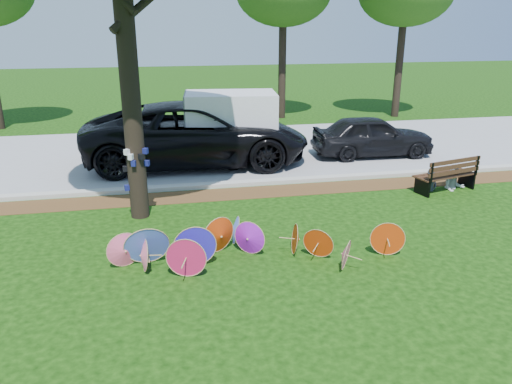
% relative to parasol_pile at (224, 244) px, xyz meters
% --- Properties ---
extents(ground, '(90.00, 90.00, 0.00)m').
position_rel_parasol_pile_xyz_m(ground, '(0.43, -0.55, -0.37)').
color(ground, black).
rests_on(ground, ground).
extents(mulch_strip, '(90.00, 1.00, 0.01)m').
position_rel_parasol_pile_xyz_m(mulch_strip, '(0.43, 3.95, -0.37)').
color(mulch_strip, '#472D16').
rests_on(mulch_strip, ground).
extents(curb, '(90.00, 0.30, 0.12)m').
position_rel_parasol_pile_xyz_m(curb, '(0.43, 4.65, -0.31)').
color(curb, '#B7B5AD').
rests_on(curb, ground).
extents(street, '(90.00, 8.00, 0.01)m').
position_rel_parasol_pile_xyz_m(street, '(0.43, 8.80, -0.37)').
color(street, gray).
rests_on(street, ground).
extents(parasol_pile, '(5.91, 2.17, 0.89)m').
position_rel_parasol_pile_xyz_m(parasol_pile, '(0.00, 0.00, 0.00)').
color(parasol_pile, '#E35278').
rests_on(parasol_pile, ground).
extents(black_van, '(7.40, 3.64, 2.02)m').
position_rel_parasol_pile_xyz_m(black_van, '(0.09, 7.23, 0.64)').
color(black_van, black).
rests_on(black_van, ground).
extents(dark_pickup, '(4.22, 1.81, 1.42)m').
position_rel_parasol_pile_xyz_m(dark_pickup, '(6.18, 7.08, 0.34)').
color(dark_pickup, black).
rests_on(dark_pickup, ground).
extents(cargo_trailer, '(3.07, 2.12, 2.63)m').
position_rel_parasol_pile_xyz_m(cargo_trailer, '(1.22, 7.18, 0.94)').
color(cargo_trailer, white).
rests_on(cargo_trailer, ground).
extents(park_bench, '(1.97, 1.14, 0.97)m').
position_rel_parasol_pile_xyz_m(park_bench, '(6.63, 3.14, 0.11)').
color(park_bench, black).
rests_on(park_bench, ground).
extents(person_left, '(0.49, 0.42, 1.15)m').
position_rel_parasol_pile_xyz_m(person_left, '(6.28, 3.19, 0.20)').
color(person_left, '#3A3F50').
rests_on(person_left, ground).
extents(person_right, '(0.71, 0.60, 1.29)m').
position_rel_parasol_pile_xyz_m(person_right, '(6.98, 3.19, 0.27)').
color(person_right, silver).
rests_on(person_right, ground).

